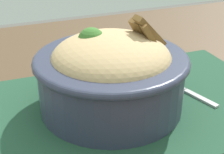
# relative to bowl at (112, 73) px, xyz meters

# --- Properties ---
(table) EXTENTS (1.05, 0.91, 0.77)m
(table) POSITION_rel_bowl_xyz_m (0.06, 0.00, -0.15)
(table) COLOR #4C3826
(table) RESTS_ON ground_plane
(placemat) EXTENTS (0.45, 0.31, 0.00)m
(placemat) POSITION_rel_bowl_xyz_m (0.04, -0.00, -0.06)
(placemat) COLOR #1E422D
(placemat) RESTS_ON table
(bowl) EXTENTS (0.22, 0.22, 0.14)m
(bowl) POSITION_rel_bowl_xyz_m (0.00, 0.00, 0.00)
(bowl) COLOR #2D3347
(bowl) RESTS_ON placemat
(fork) EXTENTS (0.05, 0.13, 0.00)m
(fork) POSITION_rel_bowl_xyz_m (0.13, 0.00, -0.06)
(fork) COLOR #B5B5B5
(fork) RESTS_ON placemat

